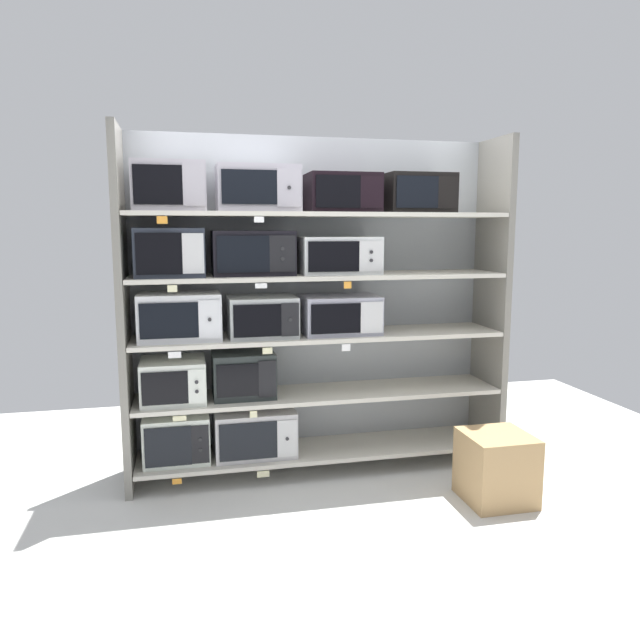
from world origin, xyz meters
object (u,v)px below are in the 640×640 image
(microwave_13, at_px, (418,193))
(shipping_carton, at_px, (496,467))
(microwave_2, at_px, (173,380))
(microwave_8, at_px, (253,253))
(microwave_9, at_px, (339,255))
(microwave_0, at_px, (177,437))
(microwave_7, at_px, (170,252))
(microwave_3, at_px, (244,374))
(microwave_6, at_px, (339,314))
(microwave_12, at_px, (342,193))
(microwave_11, at_px, (258,189))
(microwave_5, at_px, (262,316))
(microwave_10, at_px, (169,187))
(microwave_1, at_px, (254,432))
(microwave_4, at_px, (180,316))

(microwave_13, height_order, shipping_carton, microwave_13)
(microwave_2, relative_size, microwave_8, 0.78)
(microwave_9, bearing_deg, shipping_carton, -41.45)
(microwave_0, height_order, microwave_7, microwave_7)
(microwave_13, bearing_deg, microwave_3, 179.99)
(microwave_6, xyz_separation_m, microwave_12, (0.02, -0.00, 0.86))
(microwave_6, bearing_deg, microwave_11, 179.99)
(microwave_0, height_order, microwave_5, microwave_5)
(microwave_0, relative_size, microwave_2, 1.04)
(shipping_carton, bearing_deg, microwave_6, 138.28)
(microwave_11, bearing_deg, microwave_10, -179.98)
(microwave_7, distance_m, shipping_carton, 2.59)
(microwave_8, relative_size, shipping_carton, 1.23)
(microwave_5, xyz_separation_m, microwave_6, (0.56, 0.00, -0.00))
(microwave_7, bearing_deg, microwave_1, 0.00)
(microwave_0, height_order, microwave_11, microwave_11)
(microwave_3, distance_m, microwave_4, 0.61)
(microwave_3, xyz_separation_m, microwave_10, (-0.47, -0.00, 1.30))
(microwave_0, xyz_separation_m, microwave_4, (0.05, 0.00, 0.86))
(microwave_6, distance_m, shipping_carton, 1.49)
(shipping_carton, bearing_deg, microwave_12, 137.67)
(microwave_10, relative_size, shipping_carton, 1.04)
(microwave_8, bearing_deg, microwave_7, -179.99)
(microwave_9, bearing_deg, microwave_2, 179.99)
(microwave_9, bearing_deg, microwave_13, 0.01)
(microwave_6, relative_size, microwave_9, 0.98)
(microwave_0, relative_size, microwave_9, 0.80)
(microwave_0, xyz_separation_m, microwave_13, (1.76, 0.00, 1.70))
(microwave_2, xyz_separation_m, microwave_12, (1.20, -0.00, 1.29))
(microwave_2, height_order, microwave_5, microwave_5)
(microwave_2, xyz_separation_m, microwave_3, (0.49, 0.00, 0.01))
(microwave_13, bearing_deg, microwave_5, -180.00)
(microwave_4, height_order, microwave_12, microwave_12)
(microwave_9, bearing_deg, microwave_7, -180.00)
(microwave_6, xyz_separation_m, shipping_carton, (0.87, -0.77, -0.94))
(microwave_11, relative_size, microwave_12, 1.11)
(microwave_4, xyz_separation_m, microwave_11, (0.55, 0.00, 0.86))
(microwave_2, distance_m, microwave_8, 1.04)
(microwave_0, distance_m, microwave_9, 1.72)
(microwave_5, relative_size, microwave_13, 0.97)
(microwave_9, bearing_deg, microwave_0, -179.99)
(microwave_5, distance_m, microwave_6, 0.56)
(microwave_4, bearing_deg, microwave_6, -0.00)
(microwave_5, height_order, microwave_12, microwave_12)
(microwave_4, relative_size, microwave_10, 1.16)
(microwave_12, bearing_deg, microwave_9, -179.96)
(microwave_7, height_order, shipping_carton, microwave_7)
(microwave_2, relative_size, microwave_4, 0.79)
(microwave_2, xyz_separation_m, microwave_4, (0.06, 0.00, 0.45))
(microwave_8, bearing_deg, microwave_3, 179.75)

